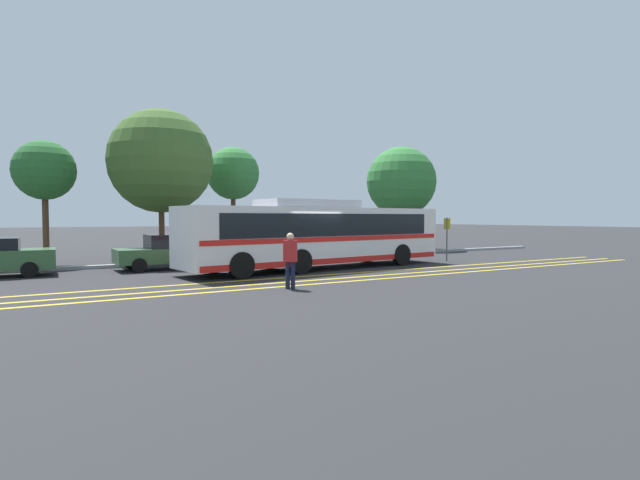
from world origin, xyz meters
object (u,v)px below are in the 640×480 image
at_px(pedestrian_0, 290,257).
at_px(tree_3, 44,171).
at_px(tree_1, 161,161).
at_px(tree_2, 233,174).
at_px(transit_bus, 320,234).
at_px(parked_car_1, 166,252).
at_px(parked_car_2, 272,250).
at_px(bus_stop_sign, 447,233).
at_px(tree_0, 401,182).

relative_size(pedestrian_0, tree_3, 0.30).
distance_m(tree_1, tree_2, 5.56).
relative_size(transit_bus, tree_3, 2.24).
distance_m(transit_bus, tree_2, 10.16).
bearing_deg(parked_car_1, parked_car_2, -90.22).
distance_m(transit_bus, bus_stop_sign, 7.56).
bearing_deg(tree_3, tree_0, 1.97).
xyz_separation_m(parked_car_2, bus_stop_sign, (8.32, -3.43, 0.79)).
bearing_deg(parked_car_1, bus_stop_sign, -105.05).
height_order(parked_car_1, pedestrian_0, pedestrian_0).
xyz_separation_m(parked_car_1, tree_2, (5.53, 6.35, 4.12)).
bearing_deg(tree_2, tree_3, -171.27).
bearing_deg(tree_3, transit_bus, -38.05).
relative_size(parked_car_1, parked_car_2, 1.02).
distance_m(parked_car_2, tree_3, 11.32).
bearing_deg(parked_car_2, tree_0, 115.10).
bearing_deg(tree_0, tree_3, -178.03).
xyz_separation_m(parked_car_1, tree_0, (17.86, 5.59, 4.05)).
bearing_deg(tree_0, tree_1, -173.51).
distance_m(bus_stop_sign, tree_0, 10.52).
distance_m(parked_car_1, pedestrian_0, 8.36).
xyz_separation_m(transit_bus, tree_2, (-0.36, 9.60, 3.33)).
relative_size(bus_stop_sign, tree_1, 0.29).
height_order(transit_bus, tree_0, tree_0).
bearing_deg(tree_3, tree_1, -13.10).
relative_size(parked_car_2, bus_stop_sign, 1.79).
distance_m(parked_car_1, tree_3, 7.52).
bearing_deg(tree_1, bus_stop_sign, -28.69).
bearing_deg(tree_0, bus_stop_sign, -116.23).
distance_m(tree_1, tree_3, 5.27).
height_order(parked_car_2, tree_2, tree_2).
bearing_deg(tree_0, parked_car_1, -162.62).
xyz_separation_m(tree_0, tree_2, (-12.33, 0.76, 0.07)).
height_order(transit_bus, tree_3, tree_3).
bearing_deg(transit_bus, pedestrian_0, -46.16).
relative_size(transit_bus, tree_0, 1.81).
height_order(pedestrian_0, bus_stop_sign, bus_stop_sign).
xyz_separation_m(tree_1, tree_3, (-5.10, 1.19, -0.62)).
height_order(bus_stop_sign, tree_2, tree_2).
bearing_deg(parked_car_2, tree_1, -127.01).
bearing_deg(parked_car_2, transit_bus, 14.57).
bearing_deg(tree_2, bus_stop_sign, -50.77).
relative_size(bus_stop_sign, tree_0, 0.31).
distance_m(bus_stop_sign, tree_1, 15.01).
bearing_deg(transit_bus, tree_2, 175.08).
xyz_separation_m(parked_car_2, pedestrian_0, (-3.21, -8.20, 0.37)).
relative_size(tree_0, tree_2, 1.12).
distance_m(pedestrian_0, bus_stop_sign, 12.49).
xyz_separation_m(transit_bus, tree_0, (11.97, 8.84, 3.26)).
relative_size(transit_bus, parked_car_1, 3.18).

